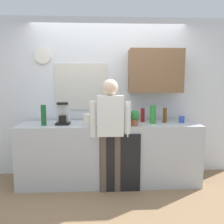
# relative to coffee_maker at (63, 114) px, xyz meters

# --- Properties ---
(ground_plane) EXTENTS (8.00, 8.00, 0.00)m
(ground_plane) POSITION_rel_coffee_maker_xyz_m (0.70, -0.29, -1.08)
(ground_plane) COLOR #8C6D4C
(kitchen_counter) EXTENTS (2.72, 0.64, 0.93)m
(kitchen_counter) POSITION_rel_coffee_maker_xyz_m (0.70, 0.01, -0.61)
(kitchen_counter) COLOR #B2B7BC
(kitchen_counter) RESTS_ON ground_plane
(dishwasher_panel) EXTENTS (0.56, 0.02, 0.84)m
(dishwasher_panel) POSITION_rel_coffee_maker_xyz_m (0.84, -0.32, -0.66)
(dishwasher_panel) COLOR black
(dishwasher_panel) RESTS_ON ground_plane
(back_wall_assembly) EXTENTS (4.32, 0.42, 2.60)m
(back_wall_assembly) POSITION_rel_coffee_maker_xyz_m (0.79, 0.41, 0.28)
(back_wall_assembly) COLOR silver
(back_wall_assembly) RESTS_ON ground_plane
(coffee_maker) EXTENTS (0.20, 0.20, 0.33)m
(coffee_maker) POSITION_rel_coffee_maker_xyz_m (0.00, 0.00, 0.00)
(coffee_maker) COLOR black
(coffee_maker) RESTS_ON kitchen_counter
(bottle_green_wine) EXTENTS (0.07, 0.07, 0.30)m
(bottle_green_wine) POSITION_rel_coffee_maker_xyz_m (-0.27, -0.09, 0.00)
(bottle_green_wine) COLOR #195923
(bottle_green_wine) RESTS_ON kitchen_counter
(bottle_clear_soda) EXTENTS (0.09, 0.09, 0.28)m
(bottle_clear_soda) POSITION_rel_coffee_maker_xyz_m (1.36, -0.01, -0.01)
(bottle_clear_soda) COLOR #2D8C33
(bottle_clear_soda) RESTS_ON kitchen_counter
(bottle_amber_beer) EXTENTS (0.06, 0.06, 0.23)m
(bottle_amber_beer) POSITION_rel_coffee_maker_xyz_m (1.56, 0.05, -0.03)
(bottle_amber_beer) COLOR brown
(bottle_amber_beer) RESTS_ON kitchen_counter
(bottle_dark_sauce) EXTENTS (0.06, 0.06, 0.18)m
(bottle_dark_sauce) POSITION_rel_coffee_maker_xyz_m (1.08, -0.02, -0.06)
(bottle_dark_sauce) COLOR black
(bottle_dark_sauce) RESTS_ON kitchen_counter
(bottle_red_vinegar) EXTENTS (0.06, 0.06, 0.22)m
(bottle_red_vinegar) POSITION_rel_coffee_maker_xyz_m (1.23, 0.13, -0.04)
(bottle_red_vinegar) COLOR maroon
(bottle_red_vinegar) RESTS_ON kitchen_counter
(cup_blue_mug) EXTENTS (0.08, 0.08, 0.10)m
(cup_blue_mug) POSITION_rel_coffee_maker_xyz_m (1.83, 0.03, -0.10)
(cup_blue_mug) COLOR #3351B2
(cup_blue_mug) RESTS_ON kitchen_counter
(mixing_bowl) EXTENTS (0.22, 0.22, 0.08)m
(mixing_bowl) POSITION_rel_coffee_maker_xyz_m (0.68, 0.06, -0.11)
(mixing_bowl) COLOR orange
(mixing_bowl) RESTS_ON kitchen_counter
(potted_plant) EXTENTS (0.15, 0.15, 0.23)m
(potted_plant) POSITION_rel_coffee_maker_xyz_m (1.05, -0.18, -0.01)
(potted_plant) COLOR #9E5638
(potted_plant) RESTS_ON kitchen_counter
(storage_canister) EXTENTS (0.14, 0.14, 0.17)m
(storage_canister) POSITION_rel_coffee_maker_xyz_m (0.39, -0.16, -0.06)
(storage_canister) COLOR silver
(storage_canister) RESTS_ON kitchen_counter
(person_at_sink) EXTENTS (0.57, 0.22, 1.60)m
(person_at_sink) POSITION_rel_coffee_maker_xyz_m (0.70, -0.29, -0.13)
(person_at_sink) COLOR brown
(person_at_sink) RESTS_ON ground_plane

